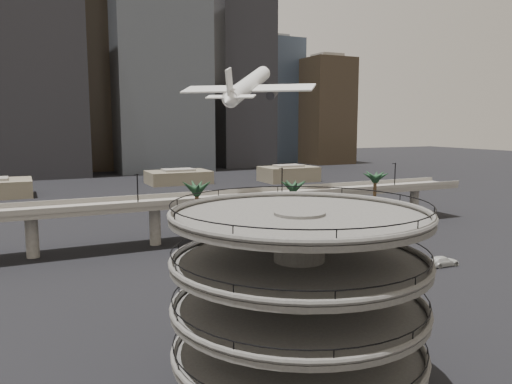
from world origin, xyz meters
name	(u,v)px	position (x,y,z in m)	size (l,w,h in m)	color
ground	(384,346)	(0.00, 0.00, 0.00)	(700.00, 700.00, 0.00)	black
parking_ramp	(299,285)	(-13.00, -4.00, 9.84)	(22.20, 22.20, 17.35)	#4A4845
overpass	(208,204)	(0.00, 55.00, 7.34)	(130.00, 9.30, 14.70)	slate
palm_trees	(293,186)	(14.02, 44.65, 11.43)	(42.40, 10.40, 14.00)	#4D3821
low_buildings	(145,180)	(6.89, 142.30, 2.86)	(135.00, 27.50, 6.80)	brown
skyline	(124,76)	(15.11, 217.08, 46.95)	(269.00, 86.00, 128.30)	#83765A
airborne_jet	(248,86)	(15.25, 68.48, 32.36)	(28.03, 29.43, 13.10)	silver
car_a	(326,278)	(6.22, 20.77, 0.76)	(1.80, 4.46, 1.52)	red
car_b	(368,265)	(16.26, 23.55, 0.73)	(1.55, 4.46, 1.47)	black
car_c	(443,261)	(28.69, 19.73, 0.83)	(2.32, 5.71, 1.66)	silver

